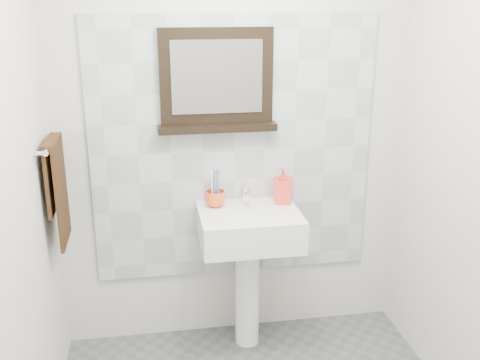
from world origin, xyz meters
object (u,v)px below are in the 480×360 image
object	(u,v)px
toothbrush_cup	(215,199)
hand_towel	(57,183)
framed_mirror	(217,83)
pedestal_sink	(249,242)
soap_dispenser	(283,185)

from	to	relation	value
toothbrush_cup	hand_towel	bearing A→B (deg)	-170.53
framed_mirror	hand_towel	size ratio (longest dim) A/B	1.18
pedestal_sink	hand_towel	size ratio (longest dim) A/B	1.75
pedestal_sink	soap_dispenser	size ratio (longest dim) A/B	4.66
pedestal_sink	soap_dispenser	distance (m)	0.37
toothbrush_cup	hand_towel	distance (m)	0.85
hand_towel	soap_dispenser	bearing A→B (deg)	6.50
pedestal_sink	toothbrush_cup	distance (m)	0.31
pedestal_sink	framed_mirror	xyz separation A→B (m)	(-0.15, 0.19, 0.86)
hand_towel	pedestal_sink	bearing A→B (deg)	1.90
toothbrush_cup	hand_towel	world-z (taller)	hand_towel
soap_dispenser	framed_mirror	world-z (taller)	framed_mirror
framed_mirror	hand_towel	xyz separation A→B (m)	(-0.84, -0.22, -0.45)
pedestal_sink	hand_towel	world-z (taller)	hand_towel
soap_dispenser	hand_towel	xyz separation A→B (m)	(-1.20, -0.14, 0.12)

